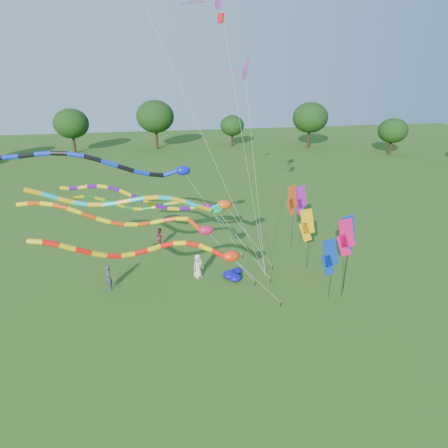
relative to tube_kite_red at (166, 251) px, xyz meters
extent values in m
plane|color=#2A5616|center=(4.25, -0.91, -4.28)|extent=(160.00, 160.00, 0.00)
cylinder|color=#382314|center=(43.77, 42.77, -3.00)|extent=(0.50, 0.50, 2.56)
ellipsoid|color=black|center=(43.77, 42.77, 0.35)|extent=(5.41, 5.41, 4.60)
cylinder|color=#382314|center=(28.46, 46.31, -2.50)|extent=(0.50, 0.50, 3.55)
ellipsoid|color=black|center=(28.46, 46.31, 2.13)|extent=(7.50, 7.50, 6.37)
cylinder|color=#382314|center=(15.30, 50.48, -2.89)|extent=(0.50, 0.50, 2.77)
ellipsoid|color=black|center=(15.30, 50.48, 0.72)|extent=(5.84, 5.84, 4.96)
cylinder|color=#382314|center=(1.56, 52.89, -2.98)|extent=(0.50, 0.50, 2.59)
ellipsoid|color=black|center=(1.56, 52.89, 0.41)|extent=(5.48, 5.48, 4.66)
cylinder|color=#382314|center=(-13.43, 53.96, -2.75)|extent=(0.50, 0.50, 3.05)
ellipsoid|color=black|center=(-13.43, 53.96, 1.23)|extent=(6.44, 6.44, 5.47)
cylinder|color=black|center=(6.68, -0.27, -4.13)|extent=(0.05, 0.05, 0.30)
cylinder|color=silver|center=(5.13, -0.21, -2.29)|extent=(0.02, 0.02, 4.61)
ellipsoid|color=#FF2E0D|center=(3.58, -0.16, -0.58)|extent=(0.97, 0.63, 0.63)
cylinder|color=red|center=(2.89, -0.04, -0.40)|extent=(0.28, 0.28, 0.81)
cylinder|color=yellow|center=(2.20, 0.16, -0.07)|extent=(0.28, 0.28, 0.77)
cylinder|color=red|center=(1.50, 0.33, 0.14)|extent=(0.28, 0.28, 0.72)
cylinder|color=yellow|center=(0.81, 0.44, 0.21)|extent=(0.28, 0.28, 0.70)
cylinder|color=red|center=(0.11, 0.49, 0.15)|extent=(0.28, 0.28, 0.71)
cylinder|color=yellow|center=(-0.59, 0.47, 0.03)|extent=(0.28, 0.28, 0.72)
cylinder|color=red|center=(-1.30, 0.39, -0.10)|extent=(0.28, 0.28, 0.72)
cylinder|color=yellow|center=(-2.00, 0.26, -0.13)|extent=(0.28, 0.28, 0.72)
cylinder|color=red|center=(-2.71, 0.09, -0.04)|extent=(0.28, 0.28, 0.75)
cylinder|color=yellow|center=(-3.41, -0.08, 0.20)|extent=(0.28, 0.28, 0.78)
cylinder|color=red|center=(-4.12, -0.23, 0.52)|extent=(0.28, 0.28, 0.80)
cylinder|color=yellow|center=(-4.82, -0.34, 0.87)|extent=(0.28, 0.28, 0.78)
cylinder|color=red|center=(-5.52, -0.39, 1.16)|extent=(0.28, 0.28, 0.74)
cylinder|color=yellow|center=(-6.22, -0.38, 1.33)|extent=(0.28, 0.28, 0.71)
cylinder|color=black|center=(5.82, 2.45, -4.13)|extent=(0.05, 0.05, 0.30)
cylinder|color=silver|center=(4.25, 2.79, -2.13)|extent=(0.02, 0.02, 4.91)
ellipsoid|color=#D41748|center=(2.69, 3.13, -0.27)|extent=(0.97, 0.62, 0.62)
cylinder|color=#D73D0B|center=(2.01, 3.55, 0.01)|extent=(0.28, 0.28, 1.11)
cylinder|color=yellow|center=(1.30, 3.99, 0.29)|extent=(0.28, 0.28, 0.80)
cylinder|color=#D73D0B|center=(0.52, 4.15, 0.23)|extent=(0.28, 0.28, 0.80)
cylinder|color=yellow|center=(-0.28, 4.24, 0.11)|extent=(0.28, 0.28, 0.81)
cylinder|color=#D73D0B|center=(-1.09, 4.28, 0.02)|extent=(0.28, 0.28, 0.81)
cylinder|color=yellow|center=(-1.90, 4.28, 0.03)|extent=(0.28, 0.28, 0.82)
cylinder|color=#D73D0B|center=(-2.72, 4.26, 0.18)|extent=(0.28, 0.28, 0.85)
cylinder|color=yellow|center=(-3.54, 4.25, 0.46)|extent=(0.28, 0.28, 0.88)
cylinder|color=#D73D0B|center=(-4.35, 4.27, 0.82)|extent=(0.28, 0.28, 0.89)
cylinder|color=yellow|center=(-5.15, 4.33, 1.18)|extent=(0.28, 0.28, 0.87)
cylinder|color=#D73D0B|center=(-5.94, 4.46, 1.46)|extent=(0.28, 0.28, 0.83)
cylinder|color=yellow|center=(-6.71, 4.66, 1.61)|extent=(0.28, 0.28, 0.80)
cylinder|color=#D73D0B|center=(-7.47, 4.92, 1.62)|extent=(0.28, 0.28, 0.81)
cylinder|color=yellow|center=(-8.22, 5.23, 1.52)|extent=(0.28, 0.28, 0.83)
cylinder|color=black|center=(6.95, 2.55, -4.13)|extent=(0.05, 0.05, 0.30)
cylinder|color=silver|center=(5.23, 3.07, -1.58)|extent=(0.02, 0.02, 6.03)
ellipsoid|color=green|center=(3.51, 3.59, 0.84)|extent=(0.82, 0.53, 0.53)
cylinder|color=#4F0B81|center=(2.90, 4.02, 0.90)|extent=(0.24, 0.24, 0.85)
cylinder|color=yellow|center=(2.27, 4.38, 0.89)|extent=(0.24, 0.24, 0.74)
cylinder|color=#4F0B81|center=(1.54, 4.43, 0.80)|extent=(0.24, 0.24, 0.73)
cylinder|color=yellow|center=(0.80, 4.46, 0.83)|extent=(0.24, 0.24, 0.74)
cylinder|color=#4F0B81|center=(0.07, 4.49, 1.00)|extent=(0.24, 0.24, 0.78)
cylinder|color=yellow|center=(-0.66, 4.53, 1.30)|extent=(0.24, 0.24, 0.81)
cylinder|color=#4F0B81|center=(-1.38, 4.61, 1.65)|extent=(0.24, 0.24, 0.81)
cylinder|color=yellow|center=(-2.09, 4.74, 1.99)|extent=(0.24, 0.24, 0.78)
cylinder|color=#4F0B81|center=(-2.77, 4.94, 2.24)|extent=(0.24, 0.24, 0.74)
cylinder|color=yellow|center=(-3.43, 5.21, 2.35)|extent=(0.24, 0.24, 0.72)
cylinder|color=#4F0B81|center=(-4.08, 5.53, 2.32)|extent=(0.24, 0.24, 0.73)
cylinder|color=yellow|center=(-4.71, 5.90, 2.19)|extent=(0.24, 0.24, 0.75)
cylinder|color=#4F0B81|center=(-5.34, 6.28, 2.05)|extent=(0.24, 0.24, 0.75)
cylinder|color=yellow|center=(-5.96, 6.67, 1.97)|extent=(0.24, 0.24, 0.74)
cylinder|color=black|center=(6.00, 6.50, -4.13)|extent=(0.05, 0.05, 0.30)
cylinder|color=silver|center=(3.85, 6.47, -0.58)|extent=(0.02, 0.02, 8.06)
ellipsoid|color=#0C19B4|center=(1.71, 6.43, 2.83)|extent=(1.02, 0.65, 0.65)
cylinder|color=#0C2DC5|center=(0.88, 6.44, 2.69)|extent=(0.30, 0.30, 1.00)
cylinder|color=black|center=(-0.08, 6.35, 2.64)|extent=(0.30, 0.30, 0.99)
cylinder|color=#0C2DC5|center=(-1.03, 6.15, 2.89)|extent=(0.30, 0.30, 1.02)
cylinder|color=black|center=(-1.99, 5.98, 3.25)|extent=(0.30, 0.30, 1.05)
cylinder|color=#0C2DC5|center=(-2.95, 5.86, 3.65)|extent=(0.30, 0.30, 1.04)
cylinder|color=black|center=(-3.90, 5.81, 4.02)|extent=(0.30, 0.30, 1.01)
cylinder|color=#0C2DC5|center=(-4.86, 5.82, 4.28)|extent=(0.30, 0.30, 0.98)
cylinder|color=black|center=(-5.82, 5.90, 4.40)|extent=(0.30, 0.30, 0.97)
cylinder|color=#0C2DC5|center=(-6.78, 6.03, 4.38)|extent=(0.30, 0.30, 0.98)
cylinder|color=black|center=(-7.74, 6.20, 4.29)|extent=(0.30, 0.30, 0.98)
cylinder|color=#0C2DC5|center=(-8.71, 6.38, 4.19)|extent=(0.30, 0.30, 0.98)
cylinder|color=black|center=(7.66, 4.29, -4.13)|extent=(0.05, 0.05, 0.30)
cylinder|color=silver|center=(5.83, 4.03, -1.43)|extent=(0.02, 0.02, 6.32)
ellipsoid|color=#DD4F0D|center=(4.01, 3.76, 1.13)|extent=(0.96, 0.62, 0.62)
cylinder|color=#0BBFB4|center=(3.31, 3.46, 1.09)|extent=(0.28, 0.28, 0.88)
cylinder|color=#F7B20D|center=(2.57, 3.10, 1.24)|extent=(0.28, 0.28, 0.87)
cylinder|color=#0BBFB4|center=(1.81, 2.91, 1.61)|extent=(0.28, 0.28, 0.86)
cylinder|color=#F7B20D|center=(1.05, 2.79, 1.94)|extent=(0.28, 0.28, 0.83)
cylinder|color=#0BBFB4|center=(0.27, 2.74, 2.14)|extent=(0.28, 0.28, 0.79)
cylinder|color=#F7B20D|center=(-0.52, 2.75, 2.20)|extent=(0.28, 0.28, 0.79)
cylinder|color=#0BBFB4|center=(-1.31, 2.81, 2.14)|extent=(0.28, 0.28, 0.81)
cylinder|color=#F7B20D|center=(-2.11, 2.88, 2.02)|extent=(0.28, 0.28, 0.81)
cylinder|color=#0BBFB4|center=(-2.90, 2.96, 1.91)|extent=(0.28, 0.28, 0.80)
cylinder|color=#F7B20D|center=(-3.70, 3.01, 1.90)|extent=(0.28, 0.28, 0.79)
cylinder|color=#0BBFB4|center=(-4.48, 3.02, 2.03)|extent=(0.28, 0.28, 0.81)
cylinder|color=#F7B20D|center=(-5.26, 2.97, 2.28)|extent=(0.28, 0.28, 0.84)
cylinder|color=#0BBFB4|center=(-6.03, 2.84, 2.63)|extent=(0.28, 0.28, 0.86)
cylinder|color=#F7B20D|center=(-6.79, 2.66, 2.98)|extent=(0.28, 0.28, 0.85)
cylinder|color=black|center=(6.65, 7.89, -4.13)|extent=(0.05, 0.05, 0.30)
cylinder|color=silver|center=(5.06, 7.62, -2.10)|extent=(0.02, 0.02, 4.98)
ellipsoid|color=#860C67|center=(3.47, 7.35, -0.20)|extent=(0.78, 0.50, 0.50)
cylinder|color=#159F25|center=(2.87, 6.97, 0.01)|extent=(0.23, 0.23, 0.93)
cylinder|color=yellow|center=(2.30, 6.63, 0.34)|extent=(0.23, 0.23, 0.66)
cylinder|color=#159F25|center=(1.68, 6.62, 0.49)|extent=(0.23, 0.23, 0.63)
cylinder|color=yellow|center=(1.04, 6.66, 0.50)|extent=(0.23, 0.23, 0.64)
cylinder|color=#159F25|center=(0.41, 6.74, 0.39)|extent=(0.23, 0.23, 0.66)
cylinder|color=yellow|center=(-0.23, 6.83, 0.24)|extent=(0.23, 0.23, 0.66)
cylinder|color=#159F25|center=(-0.87, 6.90, 0.13)|extent=(0.23, 0.23, 0.64)
cylinder|color=yellow|center=(-1.51, 6.94, 0.13)|extent=(0.23, 0.23, 0.63)
cylinder|color=#159F25|center=(-2.13, 6.92, 0.27)|extent=(0.23, 0.23, 0.65)
cylinder|color=yellow|center=(-2.74, 6.84, 0.53)|extent=(0.23, 0.23, 0.69)
cylinder|color=#159F25|center=(-3.34, 6.70, 0.86)|extent=(0.23, 0.23, 0.71)
cylinder|color=yellow|center=(-3.93, 6.49, 1.18)|extent=(0.23, 0.23, 0.70)
cylinder|color=#159F25|center=(-4.51, 6.23, 1.42)|extent=(0.23, 0.23, 0.67)
cylinder|color=yellow|center=(-5.09, 5.94, 1.52)|extent=(0.23, 0.23, 0.65)
cylinder|color=black|center=(6.75, 3.09, -4.13)|extent=(0.04, 0.04, 0.30)
cylinder|color=silver|center=(5.45, 4.50, 4.52)|extent=(0.01, 0.01, 17.43)
cube|color=purple|center=(2.90, 5.91, 12.75)|extent=(0.90, 0.12, 0.04)
cube|color=purple|center=(2.35, 5.91, 12.63)|extent=(0.90, 0.12, 0.04)
cylinder|color=red|center=(4.25, 5.91, 11.92)|extent=(0.36, 0.36, 0.50)
cylinder|color=black|center=(6.75, 3.09, -4.13)|extent=(0.04, 0.04, 0.30)
cylinder|color=silver|center=(2.20, 3.60, 6.65)|extent=(0.01, 0.01, 23.15)
cylinder|color=black|center=(6.75, 3.09, -4.13)|extent=(0.04, 0.04, 0.30)
cylinder|color=silver|center=(6.50, 5.46, 2.62)|extent=(0.01, 0.01, 14.03)
cone|color=purple|center=(6.24, 7.82, 9.22)|extent=(1.38, 1.51, 1.65)
cube|color=purple|center=(5.54, 7.82, 9.07)|extent=(0.90, 0.12, 0.04)
cube|color=purple|center=(4.99, 7.82, 8.95)|extent=(0.90, 0.12, 0.04)
cube|color=purple|center=(4.44, 7.82, 8.83)|extent=(0.90, 0.12, 0.04)
cylinder|color=black|center=(11.34, 0.71, -1.97)|extent=(0.02, 0.02, 4.61)
cube|color=#D50BAF|center=(11.13, 0.76, -0.26)|extent=(1.15, 0.32, 1.93)
cube|color=#D50BAF|center=(11.05, 0.78, -1.06)|extent=(1.00, 0.29, 1.51)
cylinder|color=black|center=(11.25, 0.58, -1.79)|extent=(0.02, 0.02, 4.98)
cube|color=#0E25C4|center=(11.03, 0.55, 0.10)|extent=(1.16, 0.25, 1.93)
cube|color=#0E25C4|center=(10.96, 0.54, -0.70)|extent=(1.01, 0.23, 1.51)
cylinder|color=black|center=(10.84, 0.00, -1.77)|extent=(0.02, 0.02, 5.01)
cube|color=#E00C5B|center=(10.62, 0.03, 0.13)|extent=(1.16, 0.25, 1.93)
cube|color=#E00C5B|center=(10.54, 0.04, -0.67)|extent=(1.01, 0.22, 1.51)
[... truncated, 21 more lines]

